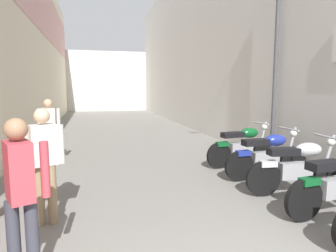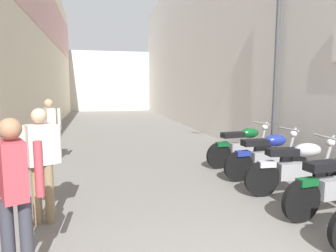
{
  "view_description": "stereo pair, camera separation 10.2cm",
  "coord_description": "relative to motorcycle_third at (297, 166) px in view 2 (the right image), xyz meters",
  "views": [
    {
      "loc": [
        -1.24,
        -1.19,
        1.83
      ],
      "look_at": [
        0.5,
        5.6,
        0.93
      ],
      "focal_mm": 31.75,
      "sensor_mm": 36.0,
      "label": 1
    },
    {
      "loc": [
        -1.15,
        -1.22,
        1.83
      ],
      "look_at": [
        0.5,
        5.6,
        0.93
      ],
      "focal_mm": 31.75,
      "sensor_mm": 36.0,
      "label": 2
    }
  ],
  "objects": [
    {
      "name": "pedestrian_by_doorway",
      "position": [
        -4.06,
        -1.42,
        0.42
      ],
      "size": [
        0.52,
        0.39,
        1.57
      ],
      "color": "#383842",
      "rests_on": "ground"
    },
    {
      "name": "building_far_end",
      "position": [
        -2.17,
        21.07,
        1.86
      ],
      "size": [
        9.21,
        2.0,
        4.72
      ],
      "primitive_type": "cube",
      "color": "beige",
      "rests_on": "ground"
    },
    {
      "name": "street_lamp",
      "position": [
        0.7,
        1.96,
        2.23
      ],
      "size": [
        0.79,
        0.18,
        4.67
      ],
      "color": "#47474C",
      "rests_on": "ground"
    },
    {
      "name": "motorcycle_third",
      "position": [
        0.0,
        0.0,
        0.0
      ],
      "size": [
        1.85,
        0.58,
        1.04
      ],
      "color": "black",
      "rests_on": "ground"
    },
    {
      "name": "motorcycle_fourth",
      "position": [
        0.0,
        0.93,
        0.0
      ],
      "size": [
        1.85,
        0.58,
        1.04
      ],
      "color": "black",
      "rests_on": "ground"
    },
    {
      "name": "building_right",
      "position": [
        1.14,
        8.5,
        3.28
      ],
      "size": [
        0.45,
        23.13,
        7.56
      ],
      "color": "silver",
      "rests_on": "ground"
    },
    {
      "name": "building_left",
      "position": [
        -5.46,
        8.46,
        3.15
      ],
      "size": [
        0.45,
        23.13,
        7.23
      ],
      "color": "beige",
      "rests_on": "ground"
    },
    {
      "name": "pedestrian_mid_alley",
      "position": [
        -4.04,
        -0.15,
        0.42
      ],
      "size": [
        0.52,
        0.33,
        1.57
      ],
      "color": "#8C7251",
      "rests_on": "ground"
    },
    {
      "name": "pedestrian_further_down",
      "position": [
        -4.41,
        3.23,
        0.42
      ],
      "size": [
        0.52,
        0.39,
        1.57
      ],
      "color": "#564C47",
      "rests_on": "ground"
    },
    {
      "name": "ground_plane",
      "position": [
        -2.17,
        6.5,
        -0.5
      ],
      "size": [
        39.13,
        39.13,
        0.0
      ],
      "primitive_type": "plane",
      "color": "slate"
    },
    {
      "name": "motorcycle_fifth",
      "position": [
        -0.0,
        1.94,
        0.0
      ],
      "size": [
        1.85,
        0.58,
        1.04
      ],
      "color": "black",
      "rests_on": "ground"
    }
  ]
}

